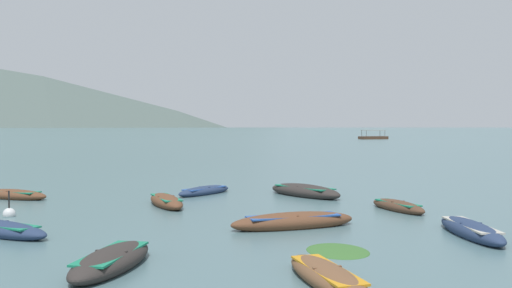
# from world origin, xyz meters

# --- Properties ---
(ground_plane) EXTENTS (6000.00, 6000.00, 0.00)m
(ground_plane) POSITION_xyz_m (0.00, 1500.00, 0.00)
(ground_plane) COLOR slate
(mountain_1) EXTENTS (2415.47, 2415.47, 594.39)m
(mountain_1) POSITION_xyz_m (-733.10, 1954.71, 297.20)
(mountain_1) COLOR #4C5B56
(mountain_1) RESTS_ON ground
(mountain_2) EXTENTS (1056.91, 1056.91, 339.75)m
(mountain_2) POSITION_xyz_m (-165.24, 2108.71, 169.87)
(mountain_2) COLOR slate
(mountain_2) RESTS_ON ground
(mountain_3) EXTENTS (1979.64, 1979.64, 539.55)m
(mountain_3) POSITION_xyz_m (659.76, 1947.74, 269.78)
(mountain_3) COLOR slate
(mountain_3) RESTS_ON ground
(rowboat_0) EXTENTS (3.05, 3.50, 0.51)m
(rowboat_0) POSITION_xyz_m (-2.98, 22.28, 0.16)
(rowboat_0) COLOR navy
(rowboat_0) RESTS_ON ground
(rowboat_1) EXTENTS (4.04, 2.51, 0.56)m
(rowboat_1) POSITION_xyz_m (-12.05, 21.02, 0.18)
(rowboat_1) COLOR brown
(rowboat_1) RESTS_ON ground
(rowboat_2) EXTENTS (3.87, 4.55, 0.73)m
(rowboat_2) POSITION_xyz_m (2.00, 21.33, 0.23)
(rowboat_2) COLOR #2D2826
(rowboat_2) RESTS_ON ground
(rowboat_3) EXTENTS (2.00, 3.83, 0.62)m
(rowboat_3) POSITION_xyz_m (-4.58, 7.96, 0.19)
(rowboat_3) COLOR #2D2826
(rowboat_3) RESTS_ON ground
(rowboat_5) EXTENTS (2.34, 3.91, 0.61)m
(rowboat_5) POSITION_xyz_m (-4.45, 18.33, 0.19)
(rowboat_5) COLOR brown
(rowboat_5) RESTS_ON ground
(rowboat_6) EXTENTS (1.03, 4.10, 0.59)m
(rowboat_6) POSITION_xyz_m (5.89, 11.37, 0.18)
(rowboat_6) COLOR navy
(rowboat_6) RESTS_ON ground
(rowboat_7) EXTENTS (1.90, 3.37, 0.52)m
(rowboat_7) POSITION_xyz_m (5.19, 16.58, 0.16)
(rowboat_7) COLOR #4C3323
(rowboat_7) RESTS_ON ground
(rowboat_9) EXTENTS (4.62, 2.38, 0.66)m
(rowboat_9) POSITION_xyz_m (0.47, 13.03, 0.21)
(rowboat_9) COLOR brown
(rowboat_9) RESTS_ON ground
(rowboat_10) EXTENTS (1.84, 3.80, 0.52)m
(rowboat_10) POSITION_xyz_m (0.43, 6.45, 0.16)
(rowboat_10) COLOR brown
(rowboat_10) RESTS_ON ground
(ferry_0) EXTENTS (7.90, 5.09, 2.54)m
(ferry_0) POSITION_xyz_m (35.28, 132.78, 0.45)
(ferry_0) COLOR #4C3323
(ferry_0) RESTS_ON ground
(mooring_buoy) EXTENTS (0.47, 0.47, 1.13)m
(mooring_buoy) POSITION_xyz_m (-10.13, 15.82, 0.11)
(mooring_buoy) COLOR silver
(mooring_buoy) RESTS_ON ground
(weed_patch_1) EXTENTS (2.12, 2.34, 0.14)m
(weed_patch_1) POSITION_xyz_m (1.28, 9.51, 0.00)
(weed_patch_1) COLOR #38662D
(weed_patch_1) RESTS_ON ground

